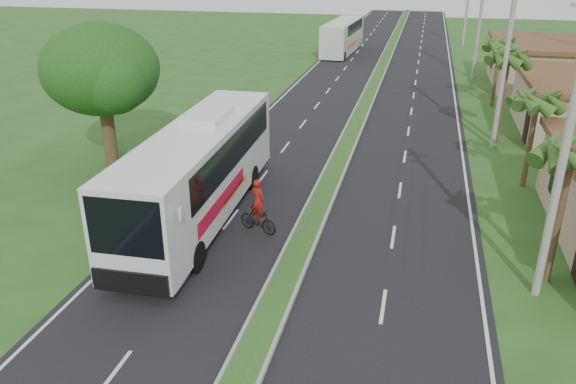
# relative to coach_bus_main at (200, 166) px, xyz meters

# --- Properties ---
(ground) EXTENTS (180.00, 180.00, 0.00)m
(ground) POSITION_rel_coach_bus_main_xyz_m (4.75, -4.99, -2.41)
(ground) COLOR #2B4E1C
(ground) RESTS_ON ground
(road_asphalt) EXTENTS (14.00, 160.00, 0.02)m
(road_asphalt) POSITION_rel_coach_bus_main_xyz_m (4.75, 15.01, -2.40)
(road_asphalt) COLOR black
(road_asphalt) RESTS_ON ground
(median_strip) EXTENTS (1.20, 160.00, 0.18)m
(median_strip) POSITION_rel_coach_bus_main_xyz_m (4.75, 15.01, -2.30)
(median_strip) COLOR gray
(median_strip) RESTS_ON ground
(lane_edge_left) EXTENTS (0.12, 160.00, 0.01)m
(lane_edge_left) POSITION_rel_coach_bus_main_xyz_m (-1.95, 15.01, -2.41)
(lane_edge_left) COLOR silver
(lane_edge_left) RESTS_ON ground
(lane_edge_right) EXTENTS (0.12, 160.00, 0.01)m
(lane_edge_right) POSITION_rel_coach_bus_main_xyz_m (11.45, 15.01, -2.41)
(lane_edge_right) COLOR silver
(lane_edge_right) RESTS_ON ground
(shop_far) EXTENTS (8.60, 11.60, 3.82)m
(shop_far) POSITION_rel_coach_bus_main_xyz_m (18.75, 31.01, -0.48)
(shop_far) COLOR tan
(shop_far) RESTS_ON ground
(palm_verge_a) EXTENTS (2.40, 2.40, 5.45)m
(palm_verge_a) POSITION_rel_coach_bus_main_xyz_m (13.75, -1.99, 2.33)
(palm_verge_a) COLOR #473321
(palm_verge_a) RESTS_ON ground
(palm_verge_b) EXTENTS (2.40, 2.40, 5.05)m
(palm_verge_b) POSITION_rel_coach_bus_main_xyz_m (14.15, 7.01, 1.95)
(palm_verge_b) COLOR #473321
(palm_verge_b) RESTS_ON ground
(palm_verge_c) EXTENTS (2.40, 2.40, 5.85)m
(palm_verge_c) POSITION_rel_coach_bus_main_xyz_m (13.55, 14.01, 2.72)
(palm_verge_c) COLOR #473321
(palm_verge_c) RESTS_ON ground
(palm_verge_d) EXTENTS (2.40, 2.40, 5.25)m
(palm_verge_d) POSITION_rel_coach_bus_main_xyz_m (14.05, 23.01, 2.14)
(palm_verge_d) COLOR #473321
(palm_verge_d) RESTS_ON ground
(shade_tree) EXTENTS (6.30, 6.00, 7.54)m
(shade_tree) POSITION_rel_coach_bus_main_xyz_m (-7.36, 5.03, 2.62)
(shade_tree) COLOR #473321
(shade_tree) RESTS_ON ground
(utility_pole_a) EXTENTS (1.60, 0.28, 11.00)m
(utility_pole_a) POSITION_rel_coach_bus_main_xyz_m (13.25, -2.99, 3.27)
(utility_pole_a) COLOR gray
(utility_pole_a) RESTS_ON ground
(utility_pole_b) EXTENTS (3.20, 0.28, 12.00)m
(utility_pole_b) POSITION_rel_coach_bus_main_xyz_m (13.23, 13.01, 3.85)
(utility_pole_b) COLOR gray
(utility_pole_b) RESTS_ON ground
(utility_pole_c) EXTENTS (1.60, 0.28, 11.00)m
(utility_pole_c) POSITION_rel_coach_bus_main_xyz_m (13.25, 33.01, 3.27)
(utility_pole_c) COLOR gray
(utility_pole_c) RESTS_ON ground
(coach_bus_main) EXTENTS (3.27, 13.62, 4.38)m
(coach_bus_main) POSITION_rel_coach_bus_main_xyz_m (0.00, 0.00, 0.00)
(coach_bus_main) COLOR silver
(coach_bus_main) RESTS_ON ground
(coach_bus_far) EXTENTS (3.25, 12.16, 3.51)m
(coach_bus_far) POSITION_rel_coach_bus_main_xyz_m (-0.41, 44.26, -0.42)
(coach_bus_far) COLOR silver
(coach_bus_far) RESTS_ON ground
(motorcyclist) EXTENTS (1.89, 1.13, 2.36)m
(motorcyclist) POSITION_rel_coach_bus_main_xyz_m (2.75, -0.83, -1.55)
(motorcyclist) COLOR black
(motorcyclist) RESTS_ON ground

